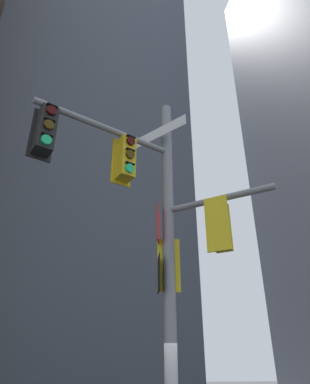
# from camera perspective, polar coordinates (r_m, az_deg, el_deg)

# --- Properties ---
(building_mid_block) EXTENTS (16.18, 16.18, 43.87)m
(building_mid_block) POSITION_cam_1_polar(r_m,az_deg,el_deg) (35.44, -10.89, 7.50)
(building_mid_block) COLOR #4C5460
(building_mid_block) RESTS_ON ground
(signal_pole_assembly) EXTENTS (4.86, 2.19, 8.19)m
(signal_pole_assembly) POSITION_cam_1_polar(r_m,az_deg,el_deg) (7.23, -0.07, -5.58)
(signal_pole_assembly) COLOR gray
(signal_pole_assembly) RESTS_ON ground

